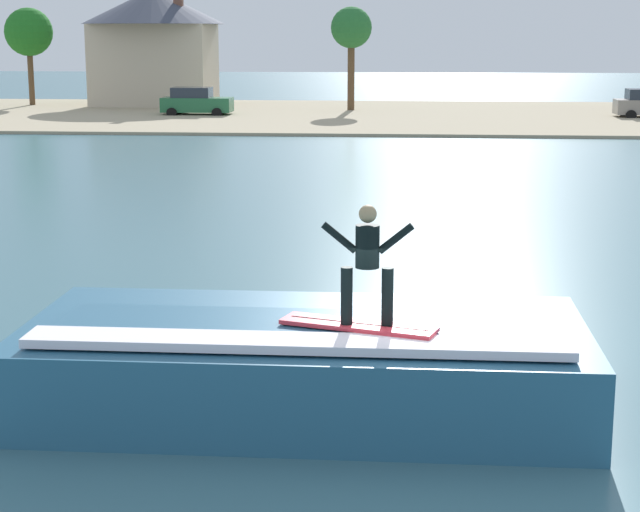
{
  "coord_description": "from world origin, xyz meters",
  "views": [
    {
      "loc": [
        -0.12,
        -14.4,
        5.3
      ],
      "look_at": [
        -1.55,
        2.66,
        1.69
      ],
      "focal_mm": 59.89,
      "sensor_mm": 36.0,
      "label": 1
    }
  ],
  "objects_px": {
    "house_with_chimney": "(154,39)",
    "car_near_shore": "(196,102)",
    "wave_crest": "(305,364)",
    "tree_tall_bare": "(351,30)",
    "surfer": "(367,258)",
    "tree_short_bushy": "(29,33)",
    "surfboard": "(358,325)"
  },
  "relations": [
    {
      "from": "house_with_chimney",
      "to": "car_near_shore",
      "type": "bearing_deg",
      "value": -61.85
    },
    {
      "from": "wave_crest",
      "to": "tree_tall_bare",
      "type": "height_order",
      "value": "tree_tall_bare"
    },
    {
      "from": "surfer",
      "to": "tree_tall_bare",
      "type": "relative_size",
      "value": 0.23
    },
    {
      "from": "tree_tall_bare",
      "to": "tree_short_bushy",
      "type": "relative_size",
      "value": 0.99
    },
    {
      "from": "surfboard",
      "to": "surfer",
      "type": "height_order",
      "value": "surfer"
    },
    {
      "from": "car_near_shore",
      "to": "tree_tall_bare",
      "type": "height_order",
      "value": "tree_tall_bare"
    },
    {
      "from": "surfboard",
      "to": "wave_crest",
      "type": "bearing_deg",
      "value": 141.74
    },
    {
      "from": "surfer",
      "to": "house_with_chimney",
      "type": "distance_m",
      "value": 64.61
    },
    {
      "from": "surfboard",
      "to": "surfer",
      "type": "bearing_deg",
      "value": -23.61
    },
    {
      "from": "tree_tall_bare",
      "to": "tree_short_bushy",
      "type": "xyz_separation_m",
      "value": [
        -23.04,
        3.19,
        -0.19
      ]
    },
    {
      "from": "car_near_shore",
      "to": "tree_tall_bare",
      "type": "distance_m",
      "value": 11.55
    },
    {
      "from": "wave_crest",
      "to": "car_near_shore",
      "type": "xyz_separation_m",
      "value": [
        -12.1,
        52.72,
        0.3
      ]
    },
    {
      "from": "tree_short_bushy",
      "to": "wave_crest",
      "type": "bearing_deg",
      "value": -67.11
    },
    {
      "from": "tree_tall_bare",
      "to": "surfboard",
      "type": "bearing_deg",
      "value": -86.74
    },
    {
      "from": "tree_short_bushy",
      "to": "surfer",
      "type": "bearing_deg",
      "value": -66.62
    },
    {
      "from": "surfboard",
      "to": "tree_tall_bare",
      "type": "distance_m",
      "value": 58.2
    },
    {
      "from": "wave_crest",
      "to": "tree_tall_bare",
      "type": "distance_m",
      "value": 57.6
    },
    {
      "from": "wave_crest",
      "to": "surfboard",
      "type": "relative_size",
      "value": 3.64
    },
    {
      "from": "wave_crest",
      "to": "tree_short_bushy",
      "type": "distance_m",
      "value": 65.87
    },
    {
      "from": "car_near_shore",
      "to": "house_with_chimney",
      "type": "height_order",
      "value": "house_with_chimney"
    },
    {
      "from": "surfer",
      "to": "surfboard",
      "type": "bearing_deg",
      "value": 156.39
    },
    {
      "from": "car_near_shore",
      "to": "tree_short_bushy",
      "type": "bearing_deg",
      "value": 149.85
    },
    {
      "from": "wave_crest",
      "to": "tree_tall_bare",
      "type": "bearing_deg",
      "value": 92.51
    },
    {
      "from": "surfboard",
      "to": "tree_short_bushy",
      "type": "bearing_deg",
      "value": 113.31
    },
    {
      "from": "car_near_shore",
      "to": "surfboard",
      "type": "bearing_deg",
      "value": -76.41
    },
    {
      "from": "house_with_chimney",
      "to": "tree_tall_bare",
      "type": "distance_m",
      "value": 14.84
    },
    {
      "from": "surfboard",
      "to": "tree_tall_bare",
      "type": "relative_size",
      "value": 0.32
    },
    {
      "from": "surfer",
      "to": "tree_short_bushy",
      "type": "bearing_deg",
      "value": 113.38
    },
    {
      "from": "house_with_chimney",
      "to": "tree_short_bushy",
      "type": "bearing_deg",
      "value": -174.2
    },
    {
      "from": "surfboard",
      "to": "house_with_chimney",
      "type": "xyz_separation_m",
      "value": [
        -17.55,
        62.05,
        3.37
      ]
    },
    {
      "from": "wave_crest",
      "to": "tree_tall_bare",
      "type": "relative_size",
      "value": 1.15
    },
    {
      "from": "surfer",
      "to": "house_with_chimney",
      "type": "bearing_deg",
      "value": 105.88
    }
  ]
}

